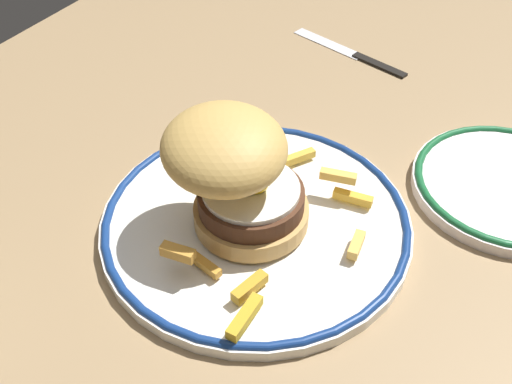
{
  "coord_description": "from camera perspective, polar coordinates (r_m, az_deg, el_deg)",
  "views": [
    {
      "loc": [
        -37.18,
        -22.47,
        41.81
      ],
      "look_at": [
        -2.15,
        -2.16,
        4.6
      ],
      "focal_mm": 42.76,
      "sensor_mm": 36.0,
      "label": 1
    }
  ],
  "objects": [
    {
      "name": "ground_plane",
      "position": [
        0.62,
        -0.74,
        -2.67
      ],
      "size": [
        127.6,
        92.12,
        4.0
      ],
      "primitive_type": "cube",
      "color": "#967953"
    },
    {
      "name": "fries_pile",
      "position": [
        0.55,
        2.07,
        -3.3
      ],
      "size": [
        25.8,
        16.01,
        3.0
      ],
      "color": "gold",
      "rests_on": "dinner_plate"
    },
    {
      "name": "knife",
      "position": [
        0.84,
        9.48,
        12.52
      ],
      "size": [
        5.63,
        17.86,
        0.7
      ],
      "color": "black",
      "rests_on": "ground_plane"
    },
    {
      "name": "side_plate",
      "position": [
        0.66,
        22.45,
        0.62
      ],
      "size": [
        18.96,
        18.96,
        1.6
      ],
      "color": "white",
      "rests_on": "ground_plane"
    },
    {
      "name": "dinner_plate",
      "position": [
        0.58,
        -0.0,
        -2.76
      ],
      "size": [
        29.27,
        29.27,
        1.6
      ],
      "color": "white",
      "rests_on": "ground_plane"
    },
    {
      "name": "burger",
      "position": [
        0.53,
        -1.87,
        1.85
      ],
      "size": [
        15.53,
        15.59,
        11.46
      ],
      "color": "tan",
      "rests_on": "dinner_plate"
    }
  ]
}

